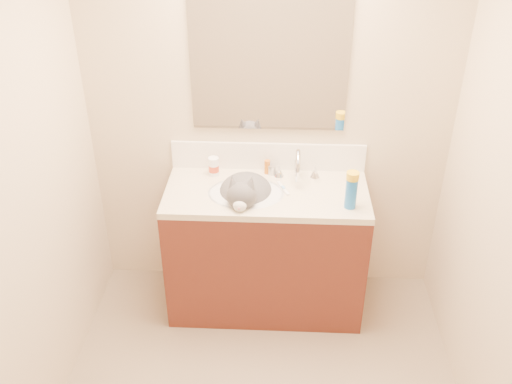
# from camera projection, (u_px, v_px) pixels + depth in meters

# --- Properties ---
(room_shell) EXTENTS (2.24, 2.54, 2.52)m
(room_shell) POSITION_uv_depth(u_px,v_px,m) (260.00, 183.00, 2.20)
(room_shell) COLOR beige
(room_shell) RESTS_ON ground
(vanity_cabinet) EXTENTS (1.20, 0.55, 0.82)m
(vanity_cabinet) POSITION_uv_depth(u_px,v_px,m) (266.00, 252.00, 3.59)
(vanity_cabinet) COLOR #532016
(vanity_cabinet) RESTS_ON ground
(counter_slab) EXTENTS (1.20, 0.55, 0.04)m
(counter_slab) POSITION_uv_depth(u_px,v_px,m) (267.00, 194.00, 3.37)
(counter_slab) COLOR beige
(counter_slab) RESTS_ON vanity_cabinet
(basin) EXTENTS (0.45, 0.36, 0.14)m
(basin) POSITION_uv_depth(u_px,v_px,m) (246.00, 203.00, 3.37)
(basin) COLOR white
(basin) RESTS_ON vanity_cabinet
(faucet) EXTENTS (0.28, 0.20, 0.21)m
(faucet) POSITION_uv_depth(u_px,v_px,m) (297.00, 167.00, 3.42)
(faucet) COLOR silver
(faucet) RESTS_ON counter_slab
(cat) EXTENTS (0.37, 0.47, 0.34)m
(cat) POSITION_uv_depth(u_px,v_px,m) (245.00, 195.00, 3.35)
(cat) COLOR #4B484B
(cat) RESTS_ON basin
(backsplash) EXTENTS (1.20, 0.02, 0.18)m
(backsplash) POSITION_uv_depth(u_px,v_px,m) (268.00, 156.00, 3.53)
(backsplash) COLOR white
(backsplash) RESTS_ON counter_slab
(mirror) EXTENTS (0.90, 0.02, 0.80)m
(mirror) POSITION_uv_depth(u_px,v_px,m) (269.00, 64.00, 3.22)
(mirror) COLOR white
(mirror) RESTS_ON room_shell
(pill_bottle) EXTENTS (0.07, 0.07, 0.12)m
(pill_bottle) POSITION_uv_depth(u_px,v_px,m) (214.00, 166.00, 3.49)
(pill_bottle) COLOR white
(pill_bottle) RESTS_ON counter_slab
(pill_label) EXTENTS (0.08, 0.08, 0.04)m
(pill_label) POSITION_uv_depth(u_px,v_px,m) (214.00, 168.00, 3.49)
(pill_label) COLOR red
(pill_label) RESTS_ON pill_bottle
(silver_jar) EXTENTS (0.07, 0.07, 0.06)m
(silver_jar) POSITION_uv_depth(u_px,v_px,m) (272.00, 170.00, 3.51)
(silver_jar) COLOR #B7B7BC
(silver_jar) RESTS_ON counter_slab
(amber_bottle) EXTENTS (0.04, 0.04, 0.09)m
(amber_bottle) POSITION_uv_depth(u_px,v_px,m) (267.00, 167.00, 3.51)
(amber_bottle) COLOR #C36616
(amber_bottle) RESTS_ON counter_slab
(toothbrush) EXTENTS (0.08, 0.15, 0.01)m
(toothbrush) POSITION_uv_depth(u_px,v_px,m) (283.00, 188.00, 3.37)
(toothbrush) COLOR white
(toothbrush) RESTS_ON counter_slab
(toothbrush_head) EXTENTS (0.03, 0.03, 0.02)m
(toothbrush_head) POSITION_uv_depth(u_px,v_px,m) (283.00, 188.00, 3.37)
(toothbrush_head) COLOR #6BAAE5
(toothbrush_head) RESTS_ON counter_slab
(spray_can) EXTENTS (0.08, 0.08, 0.18)m
(spray_can) POSITION_uv_depth(u_px,v_px,m) (351.00, 193.00, 3.16)
(spray_can) COLOR blue
(spray_can) RESTS_ON counter_slab
(spray_cap) EXTENTS (0.09, 0.09, 0.04)m
(spray_cap) POSITION_uv_depth(u_px,v_px,m) (353.00, 176.00, 3.10)
(spray_cap) COLOR yellow
(spray_cap) RESTS_ON spray_can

